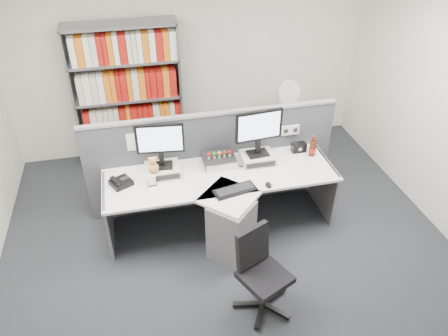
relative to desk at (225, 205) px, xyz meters
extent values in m
plane|color=#2E3136|center=(0.00, -0.60, -0.46)|extent=(5.50, 5.50, 0.00)
cube|color=silver|center=(0.00, 2.15, 0.89)|extent=(5.00, 0.04, 2.70)
cube|color=white|center=(0.00, -0.60, 2.24)|extent=(5.00, 5.50, 0.04)
cube|color=#46484F|center=(0.00, 0.65, 0.17)|extent=(3.00, 0.05, 1.25)
cube|color=#A5A5AB|center=(0.00, 0.65, 0.80)|extent=(3.00, 0.07, 0.03)
cube|color=white|center=(0.95, 0.62, 0.49)|extent=(0.22, 0.04, 0.12)
cube|color=white|center=(-0.90, 0.63, 0.59)|extent=(0.16, 0.00, 0.22)
cube|color=white|center=(-0.50, 0.63, 0.59)|extent=(0.16, 0.00, 0.22)
cube|color=white|center=(0.70, 0.63, 0.59)|extent=(0.16, 0.00, 0.22)
cube|color=white|center=(0.00, 0.22, 0.25)|extent=(2.60, 0.80, 0.03)
cube|color=white|center=(0.00, -0.18, 0.25)|extent=(0.74, 0.74, 0.03)
cube|color=slate|center=(0.00, -0.30, -0.11)|extent=(0.57, 0.57, 0.69)
cube|color=slate|center=(-1.28, 0.22, -0.10)|extent=(0.03, 0.70, 0.72)
cube|color=slate|center=(1.28, 0.22, -0.10)|extent=(0.03, 0.70, 0.72)
cube|color=slate|center=(0.00, 0.58, -0.11)|extent=(2.50, 0.02, 0.45)
cube|color=beige|center=(-0.63, 0.38, 0.31)|extent=(0.38, 0.30, 0.10)
cube|color=black|center=(-0.63, 0.23, 0.31)|extent=(0.34, 0.01, 0.06)
cube|color=beige|center=(0.47, 0.38, 0.31)|extent=(0.38, 0.30, 0.10)
cube|color=black|center=(0.47, 0.23, 0.31)|extent=(0.34, 0.01, 0.06)
cube|color=black|center=(-0.63, 0.38, 0.37)|extent=(0.25, 0.19, 0.02)
cube|color=black|center=(-0.63, 0.38, 0.47)|extent=(0.05, 0.04, 0.19)
cube|color=black|center=(-0.63, 0.38, 0.72)|extent=(0.52, 0.10, 0.34)
cube|color=#BCC3F5|center=(-0.62, 0.37, 0.72)|extent=(0.46, 0.06, 0.29)
cube|color=black|center=(0.47, 0.38, 0.37)|extent=(0.25, 0.19, 0.02)
cube|color=black|center=(0.47, 0.38, 0.47)|extent=(0.06, 0.04, 0.20)
cube|color=black|center=(0.47, 0.38, 0.74)|extent=(0.54, 0.09, 0.36)
cube|color=#BCC3F5|center=(0.47, 0.36, 0.74)|extent=(0.49, 0.05, 0.30)
cube|color=black|center=(0.03, 0.44, 0.31)|extent=(0.35, 0.31, 0.09)
cube|color=silver|center=(0.03, 0.29, 0.31)|extent=(0.35, 0.01, 0.09)
cylinder|color=beige|center=(-0.09, 0.42, 0.38)|extent=(0.03, 0.03, 0.03)
sphere|color=#A5140F|center=(-0.09, 0.42, 0.42)|extent=(0.05, 0.05, 0.05)
cylinder|color=beige|center=(-0.03, 0.42, 0.38)|extent=(0.03, 0.03, 0.03)
sphere|color=#19721E|center=(-0.03, 0.42, 0.42)|extent=(0.05, 0.05, 0.05)
cylinder|color=beige|center=(0.03, 0.42, 0.38)|extent=(0.03, 0.03, 0.03)
sphere|color=orange|center=(0.03, 0.42, 0.42)|extent=(0.05, 0.05, 0.05)
cylinder|color=beige|center=(0.09, 0.42, 0.38)|extent=(0.03, 0.03, 0.03)
sphere|color=#593319|center=(0.09, 0.42, 0.42)|extent=(0.05, 0.05, 0.05)
cylinder|color=beige|center=(0.15, 0.42, 0.38)|extent=(0.03, 0.03, 0.03)
sphere|color=#A5140F|center=(0.15, 0.42, 0.42)|extent=(0.05, 0.05, 0.05)
cube|color=black|center=(0.08, -0.11, 0.28)|extent=(0.48, 0.26, 0.03)
cube|color=black|center=(0.08, -0.11, 0.29)|extent=(0.42, 0.20, 0.01)
ellipsoid|color=black|center=(0.45, -0.11, 0.28)|extent=(0.06, 0.10, 0.04)
cube|color=black|center=(-1.09, 0.28, 0.29)|extent=(0.27, 0.27, 0.06)
cube|color=black|center=(-1.14, 0.25, 0.34)|extent=(0.12, 0.18, 0.03)
cube|color=black|center=(-1.05, 0.30, 0.33)|extent=(0.11, 0.09, 0.01)
cube|color=black|center=(-0.76, 0.20, 0.27)|extent=(0.10, 0.06, 0.02)
cube|color=white|center=(-0.76, 0.18, 0.33)|extent=(0.09, 0.03, 0.10)
cube|color=white|center=(-0.76, 0.22, 0.33)|extent=(0.09, 0.03, 0.10)
sphere|color=#DD9149|center=(-0.73, 0.29, 0.42)|extent=(0.11, 0.11, 0.11)
sphere|color=#DD9149|center=(-0.73, 0.29, 0.52)|extent=(0.08, 0.08, 0.08)
sphere|color=#DD9149|center=(-0.76, 0.29, 0.54)|extent=(0.03, 0.03, 0.03)
sphere|color=#DD9149|center=(-0.69, 0.29, 0.54)|extent=(0.03, 0.03, 0.03)
cube|color=black|center=(1.02, 0.48, 0.32)|extent=(0.17, 0.09, 0.11)
cylinder|color=#3F190A|center=(1.15, 0.36, 0.36)|extent=(0.08, 0.08, 0.20)
cylinder|color=#A5140F|center=(1.15, 0.36, 0.34)|extent=(0.08, 0.08, 0.06)
cylinder|color=#3F190A|center=(1.15, 0.36, 0.49)|extent=(0.03, 0.03, 0.06)
cylinder|color=#A5140F|center=(1.15, 0.36, 0.53)|extent=(0.04, 0.04, 0.01)
cube|color=gray|center=(-1.59, 1.85, 0.54)|extent=(0.03, 0.40, 2.00)
cube|color=gray|center=(-0.21, 1.85, 0.54)|extent=(0.03, 0.40, 2.00)
cube|color=gray|center=(-0.90, 2.04, 0.54)|extent=(1.40, 0.02, 2.00)
cube|color=gray|center=(-0.90, 1.85, -0.44)|extent=(1.38, 0.40, 0.03)
cube|color=gray|center=(-0.90, 1.85, 0.06)|extent=(1.38, 0.40, 0.03)
cube|color=gray|center=(-0.90, 1.85, 0.56)|extent=(1.38, 0.40, 0.03)
cube|color=gray|center=(-0.90, 1.85, 1.06)|extent=(1.38, 0.40, 0.03)
cube|color=gray|center=(-0.90, 1.85, 1.52)|extent=(1.38, 0.40, 0.03)
cube|color=#A5140F|center=(-0.90, 1.82, -0.24)|extent=(1.24, 0.28, 0.36)
cube|color=orange|center=(-0.90, 1.82, 0.26)|extent=(1.24, 0.28, 0.36)
cube|color=beige|center=(-0.90, 1.82, 0.76)|extent=(1.24, 0.28, 0.36)
cube|color=white|center=(-0.90, 1.82, 1.26)|extent=(1.24, 0.28, 0.36)
cube|color=gray|center=(1.20, 1.40, -0.11)|extent=(0.45, 0.60, 0.70)
cube|color=black|center=(1.20, 1.10, 0.06)|extent=(0.40, 0.02, 0.28)
cube|color=black|center=(1.20, 1.10, -0.26)|extent=(0.40, 0.02, 0.28)
cylinder|color=white|center=(1.20, 1.40, 0.26)|extent=(0.19, 0.19, 0.03)
cylinder|color=white|center=(1.20, 1.40, 0.37)|extent=(0.03, 0.03, 0.19)
cylinder|color=white|center=(1.20, 1.38, 0.62)|extent=(0.32, 0.07, 0.32)
cylinder|color=silver|center=(1.20, 1.41, 0.62)|extent=(0.32, 0.06, 0.32)
cylinder|color=silver|center=(0.13, -1.06, -0.23)|extent=(0.04, 0.04, 0.36)
cube|color=black|center=(0.13, -1.06, -0.04)|extent=(0.54, 0.54, 0.06)
cube|color=black|center=(0.05, -0.89, 0.21)|extent=(0.36, 0.24, 0.41)
cube|color=black|center=(0.27, -0.99, -0.42)|extent=(0.26, 0.15, 0.04)
cylinder|color=black|center=(0.37, -0.95, -0.43)|extent=(0.04, 0.04, 0.03)
cube|color=black|center=(0.11, -0.90, -0.42)|extent=(0.08, 0.27, 0.04)
cylinder|color=black|center=(0.10, -0.79, -0.43)|extent=(0.04, 0.04, 0.03)
cube|color=black|center=(-0.03, -1.03, -0.42)|extent=(0.27, 0.10, 0.04)
cylinder|color=black|center=(-0.13, -1.01, -0.43)|extent=(0.04, 0.04, 0.03)
cube|color=black|center=(0.05, -1.20, -0.42)|extent=(0.17, 0.26, 0.04)
cylinder|color=black|center=(0.00, -1.29, -0.43)|extent=(0.04, 0.04, 0.03)
cube|color=black|center=(0.24, -1.18, -0.42)|extent=(0.21, 0.23, 0.04)
cylinder|color=black|center=(0.31, -1.26, -0.43)|extent=(0.04, 0.04, 0.03)
camera|label=1|loc=(-0.86, -3.64, 3.07)|focal=34.85mm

